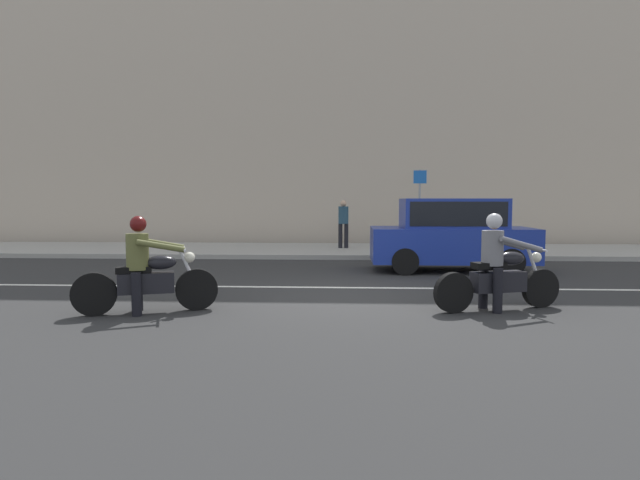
{
  "coord_description": "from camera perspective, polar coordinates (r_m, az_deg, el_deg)",
  "views": [
    {
      "loc": [
        -0.07,
        -9.52,
        1.76
      ],
      "look_at": [
        -0.51,
        -0.87,
        1.1
      ],
      "focal_mm": 29.32,
      "sensor_mm": 36.0,
      "label": 1
    }
  ],
  "objects": [
    {
      "name": "lane_marking_stripe",
      "position": [
        10.57,
        4.24,
        -5.2
      ],
      "size": [
        18.0,
        0.14,
        0.01
      ],
      "primitive_type": "cube",
      "color": "silver",
      "rests_on": "ground_plane"
    },
    {
      "name": "sidewalk_slab",
      "position": [
        17.6,
        3.1,
        -1.15
      ],
      "size": [
        40.0,
        4.4,
        0.14
      ],
      "primitive_type": "cube",
      "color": "#99968E",
      "rests_on": "ground_plane"
    },
    {
      "name": "motorcycle_with_rider_olive",
      "position": [
        8.59,
        -18.52,
        -3.47
      ],
      "size": [
        2.11,
        0.94,
        1.52
      ],
      "color": "black",
      "rests_on": "ground_plane"
    },
    {
      "name": "street_sign_post",
      "position": [
        18.19,
        10.82,
        4.24
      ],
      "size": [
        0.44,
        0.08,
        2.66
      ],
      "color": "gray",
      "rests_on": "sidewalk_slab"
    },
    {
      "name": "building_facade",
      "position": [
        21.65,
        3.15,
        19.23
      ],
      "size": [
        40.0,
        1.4,
        14.64
      ],
      "primitive_type": "cube",
      "color": "#B7A893",
      "rests_on": "ground_plane"
    },
    {
      "name": "parked_hatchback_cobalt_blue",
      "position": [
        13.35,
        14.15,
        0.69
      ],
      "size": [
        3.95,
        1.76,
        1.8
      ],
      "color": "navy",
      "rests_on": "ground_plane"
    },
    {
      "name": "motorcycle_with_rider_gray",
      "position": [
        8.82,
        18.85,
        -3.19
      ],
      "size": [
        2.16,
        0.93,
        1.55
      ],
      "color": "black",
      "rests_on": "ground_plane"
    },
    {
      "name": "ground_plane",
      "position": [
        9.68,
        3.28,
        -6.11
      ],
      "size": [
        80.0,
        80.0,
        0.0
      ],
      "primitive_type": "plane",
      "color": "#2A2A2A"
    },
    {
      "name": "pedestrian_bystander",
      "position": [
        17.71,
        2.57,
        2.17
      ],
      "size": [
        0.34,
        0.34,
        1.62
      ],
      "color": "black",
      "rests_on": "sidewalk_slab"
    }
  ]
}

